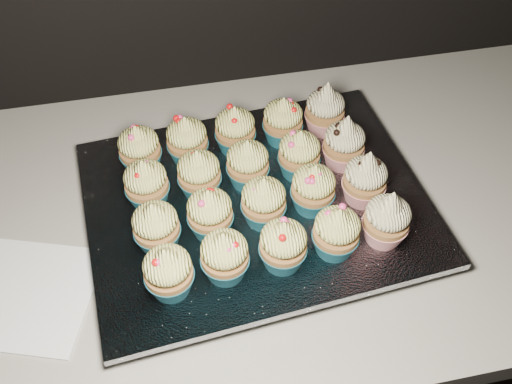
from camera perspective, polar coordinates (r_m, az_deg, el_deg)
cabinet at (r=1.31m, az=10.31°, el=-12.72°), size 2.40×0.60×0.86m
worktop at (r=0.94m, az=14.01°, el=0.34°), size 2.44×0.64×0.04m
napkin at (r=0.83m, az=-21.69°, el=-9.54°), size 0.21×0.21×0.00m
baking_tray at (r=0.85m, az=0.00°, el=-1.72°), size 0.47×0.38×0.02m
foil_lining at (r=0.83m, az=0.00°, el=-0.99°), size 0.52×0.42×0.01m
cupcake_0 at (r=0.72m, az=-8.76°, el=-7.88°), size 0.06×0.06×0.08m
cupcake_1 at (r=0.72m, az=-3.15°, el=-6.39°), size 0.06×0.06×0.08m
cupcake_2 at (r=0.73m, az=2.73°, el=-5.31°), size 0.06×0.06×0.08m
cupcake_3 at (r=0.75m, az=8.04°, el=-3.98°), size 0.06×0.06×0.08m
cupcake_4 at (r=0.78m, az=12.95°, el=-2.65°), size 0.06×0.06×0.10m
cupcake_5 at (r=0.76m, az=-9.95°, el=-3.44°), size 0.06×0.06×0.08m
cupcake_6 at (r=0.77m, az=-4.63°, el=-2.12°), size 0.06×0.06×0.08m
cupcake_7 at (r=0.78m, az=0.76°, el=-0.96°), size 0.06×0.06×0.08m
cupcake_8 at (r=0.80m, az=5.74°, el=0.36°), size 0.06×0.06×0.08m
cupcake_9 at (r=0.82m, az=10.84°, el=1.28°), size 0.06×0.06×0.10m
cupcake_10 at (r=0.81m, az=-10.90°, el=0.82°), size 0.06×0.06×0.08m
cupcake_11 at (r=0.82m, az=-5.71°, el=1.81°), size 0.06×0.06×0.08m
cupcake_12 at (r=0.83m, az=-0.83°, el=2.84°), size 0.06×0.06×0.08m
cupcake_13 at (r=0.84m, az=4.34°, el=3.79°), size 0.06×0.06×0.08m
cupcake_14 at (r=0.86m, az=8.80°, el=4.84°), size 0.06×0.06×0.10m
cupcake_15 at (r=0.86m, az=-11.56°, el=4.21°), size 0.06×0.06×0.08m
cupcake_16 at (r=0.87m, az=-6.90°, el=5.15°), size 0.06×0.06×0.08m
cupcake_17 at (r=0.88m, az=-2.09°, el=6.22°), size 0.06×0.06×0.08m
cupcake_18 at (r=0.89m, az=2.70°, el=7.10°), size 0.06×0.06×0.08m
cupcake_19 at (r=0.91m, az=6.92°, el=8.16°), size 0.06×0.06×0.10m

